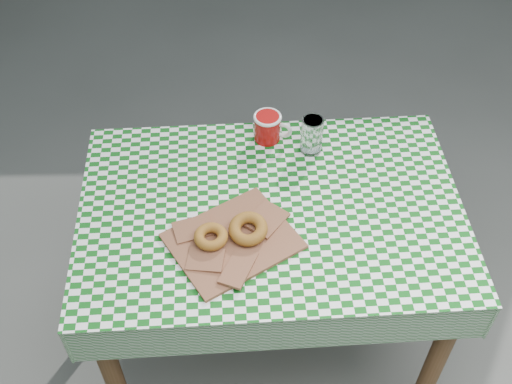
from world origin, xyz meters
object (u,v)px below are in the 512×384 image
coffee_mug (267,127)px  drinking_glass (312,135)px  paper_bag (233,240)px  table (269,281)px

coffee_mug → drinking_glass: 0.15m
paper_bag → drinking_glass: 0.45m
coffee_mug → drinking_glass: drinking_glass is taller
table → coffee_mug: 0.53m
table → coffee_mug: bearing=87.8°
paper_bag → table: bearing=48.1°
coffee_mug → drinking_glass: bearing=-5.7°
coffee_mug → paper_bag: bearing=-87.7°
table → drinking_glass: size_ratio=8.89×
paper_bag → coffee_mug: 0.45m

